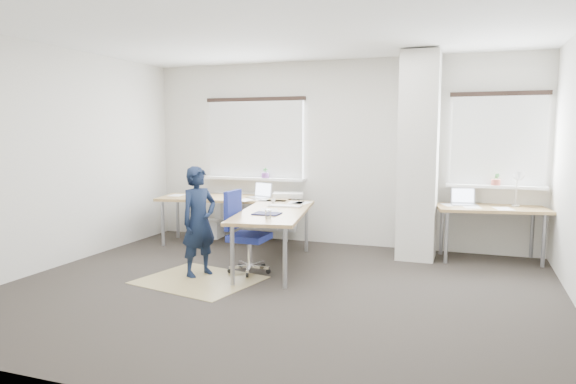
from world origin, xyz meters
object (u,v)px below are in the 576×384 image
(desk_main, at_px, (251,206))
(desk_side, at_px, (491,210))
(person, at_px, (199,221))
(task_chair, at_px, (247,250))

(desk_main, bearing_deg, desk_side, 3.01)
(desk_main, distance_m, person, 1.23)
(task_chair, xyz_separation_m, person, (-0.47, -0.33, 0.38))
(desk_main, xyz_separation_m, desk_side, (3.17, 0.73, -0.01))
(desk_side, bearing_deg, desk_main, -176.99)
(desk_side, xyz_separation_m, person, (-3.32, -1.95, -0.03))
(desk_side, height_order, task_chair, desk_side)
(desk_main, relative_size, task_chair, 2.79)
(desk_main, bearing_deg, person, -106.80)
(desk_side, xyz_separation_m, task_chair, (-2.85, -1.63, -0.40))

